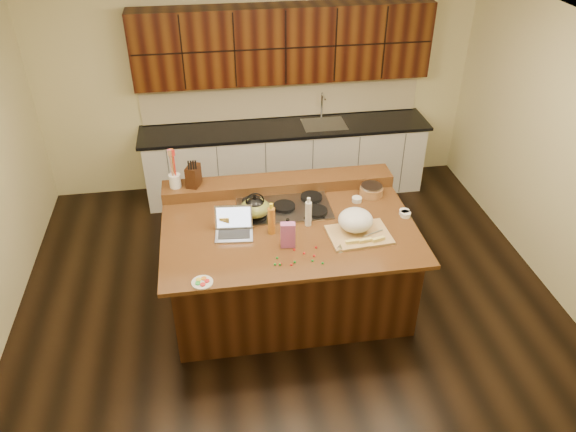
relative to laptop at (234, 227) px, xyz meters
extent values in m
cube|color=black|center=(0.52, 0.03, -0.99)|extent=(5.50, 5.00, 0.01)
cube|color=silver|center=(0.52, 0.03, 1.72)|extent=(5.50, 5.00, 0.01)
cube|color=beige|center=(0.52, 2.53, 0.37)|extent=(5.50, 0.01, 2.70)
cube|color=beige|center=(0.52, -2.48, 0.37)|extent=(5.50, 0.01, 2.70)
cube|color=beige|center=(3.28, 0.03, 0.37)|extent=(0.01, 5.00, 2.70)
cube|color=black|center=(0.52, 0.03, -0.54)|extent=(2.22, 1.42, 0.88)
cube|color=black|center=(0.52, 0.03, -0.08)|extent=(2.40, 1.60, 0.04)
cube|color=black|center=(0.52, 0.73, 0.00)|extent=(2.40, 0.30, 0.12)
cube|color=gray|center=(0.52, 0.33, -0.06)|extent=(0.92, 0.52, 0.02)
cylinder|color=black|center=(0.22, 0.46, -0.04)|extent=(0.22, 0.22, 0.03)
cylinder|color=black|center=(0.82, 0.46, -0.04)|extent=(0.22, 0.22, 0.03)
cylinder|color=black|center=(0.22, 0.20, -0.04)|extent=(0.22, 0.22, 0.03)
cylinder|color=black|center=(0.82, 0.20, -0.04)|extent=(0.22, 0.22, 0.03)
cylinder|color=black|center=(0.52, 0.33, -0.04)|extent=(0.22, 0.22, 0.03)
cube|color=silver|center=(0.82, 2.20, -0.53)|extent=(3.60, 0.62, 0.90)
cube|color=black|center=(0.82, 2.20, -0.06)|extent=(3.70, 0.66, 0.04)
cube|color=gray|center=(1.32, 2.20, -0.05)|extent=(0.55, 0.42, 0.01)
cylinder|color=gray|center=(1.32, 2.38, 0.14)|extent=(0.02, 0.02, 0.36)
cube|color=black|center=(0.82, 2.35, 0.97)|extent=(3.60, 0.34, 0.90)
cube|color=beige|center=(0.82, 2.51, 0.22)|extent=(3.60, 0.03, 0.50)
ellipsoid|color=black|center=(0.22, 0.20, 0.07)|extent=(0.26, 0.26, 0.18)
ellipsoid|color=olive|center=(0.22, 0.20, 0.06)|extent=(0.34, 0.34, 0.16)
cube|color=#B7B7BC|center=(-0.01, -0.05, -0.06)|extent=(0.37, 0.27, 0.02)
cube|color=black|center=(-0.01, -0.05, -0.05)|extent=(0.30, 0.17, 0.00)
cube|color=#B7B7BC|center=(0.01, 0.06, 0.07)|extent=(0.35, 0.10, 0.22)
cube|color=silver|center=(0.01, 0.06, 0.07)|extent=(0.32, 0.08, 0.19)
cylinder|color=#C47422|center=(0.35, -0.06, 0.07)|extent=(0.08, 0.08, 0.27)
cylinder|color=silver|center=(0.71, 0.02, 0.06)|extent=(0.07, 0.07, 0.25)
cube|color=tan|center=(1.14, -0.23, -0.05)|extent=(0.59, 0.44, 0.03)
ellipsoid|color=white|center=(1.12, -0.15, 0.06)|extent=(0.33, 0.33, 0.20)
cube|color=#EDD872|center=(1.04, -0.37, -0.02)|extent=(0.12, 0.03, 0.03)
cube|color=#EDD872|center=(1.16, -0.37, -0.02)|extent=(0.12, 0.03, 0.03)
cube|color=#EDD872|center=(1.28, -0.37, -0.02)|extent=(0.12, 0.03, 0.03)
cylinder|color=gray|center=(1.26, -0.25, -0.03)|extent=(0.21, 0.09, 0.01)
cylinder|color=white|center=(1.67, 0.02, -0.04)|extent=(0.12, 0.12, 0.04)
cylinder|color=white|center=(1.67, 0.05, -0.04)|extent=(0.11, 0.11, 0.04)
cylinder|color=white|center=(1.27, 0.36, -0.04)|extent=(0.13, 0.13, 0.04)
cylinder|color=#996B3F|center=(1.45, 0.46, -0.02)|extent=(0.32, 0.32, 0.09)
cone|color=silver|center=(0.91, -0.42, -0.03)|extent=(0.09, 0.09, 0.07)
cube|color=#B8569D|center=(0.46, -0.29, 0.06)|extent=(0.14, 0.08, 0.24)
cylinder|color=white|center=(-0.32, -0.68, -0.06)|extent=(0.18, 0.18, 0.01)
cube|color=gold|center=(-0.08, 0.09, 0.00)|extent=(0.10, 0.08, 0.13)
cylinder|color=white|center=(-0.53, 0.73, 0.13)|extent=(0.13, 0.13, 0.14)
cube|color=black|center=(-0.35, 0.73, 0.17)|extent=(0.17, 0.21, 0.22)
ellipsoid|color=red|center=(0.45, -0.57, -0.06)|extent=(0.02, 0.02, 0.02)
ellipsoid|color=#198C26|center=(0.34, -0.46, -0.06)|extent=(0.02, 0.02, 0.02)
ellipsoid|color=red|center=(0.59, -0.43, -0.06)|extent=(0.02, 0.02, 0.02)
ellipsoid|color=#198C26|center=(0.35, -0.55, -0.06)|extent=(0.02, 0.02, 0.02)
ellipsoid|color=red|center=(0.67, -0.48, -0.06)|extent=(0.02, 0.02, 0.02)
ellipsoid|color=#198C26|center=(0.72, -0.59, -0.06)|extent=(0.02, 0.02, 0.02)
ellipsoid|color=red|center=(0.71, -0.36, -0.06)|extent=(0.02, 0.02, 0.02)
ellipsoid|color=#198C26|center=(0.31, -0.54, -0.06)|extent=(0.02, 0.02, 0.02)
ellipsoid|color=red|center=(0.36, -0.54, -0.06)|extent=(0.02, 0.02, 0.02)
ellipsoid|color=#198C26|center=(0.48, -0.54, -0.06)|extent=(0.02, 0.02, 0.02)
ellipsoid|color=red|center=(0.51, -0.36, -0.06)|extent=(0.02, 0.02, 0.02)
ellipsoid|color=#198C26|center=(0.64, -0.54, -0.06)|extent=(0.02, 0.02, 0.02)
camera|label=1|loc=(-0.16, -4.30, 2.97)|focal=35.00mm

